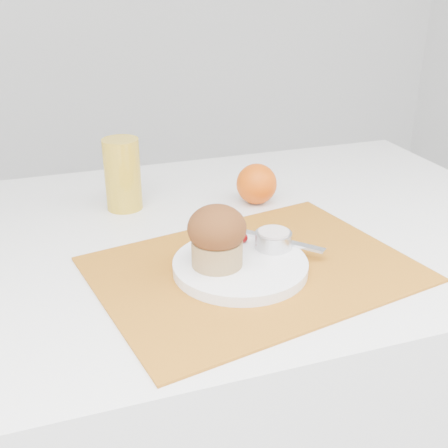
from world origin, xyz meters
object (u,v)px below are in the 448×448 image
object	(u,v)px
table	(227,387)
juice_glass	(123,174)
muffin	(217,236)
orange	(257,184)
plate	(240,266)

from	to	relation	value
table	juice_glass	bearing A→B (deg)	136.56
juice_glass	muffin	xyz separation A→B (m)	(0.09, -0.32, -0.00)
table	orange	world-z (taller)	orange
orange	table	bearing A→B (deg)	-134.47
table	plate	distance (m)	0.42
plate	orange	bearing A→B (deg)	63.37
orange	juice_glass	size ratio (longest dim) A/B	0.58
muffin	plate	bearing A→B (deg)	-2.70
muffin	orange	bearing A→B (deg)	56.91
table	juice_glass	xyz separation A→B (m)	(-0.16, 0.16, 0.45)
plate	juice_glass	bearing A→B (deg)	111.97
orange	juice_glass	world-z (taller)	juice_glass
juice_glass	orange	bearing A→B (deg)	-12.96
plate	juice_glass	size ratio (longest dim) A/B	1.50
orange	muffin	bearing A→B (deg)	-123.09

